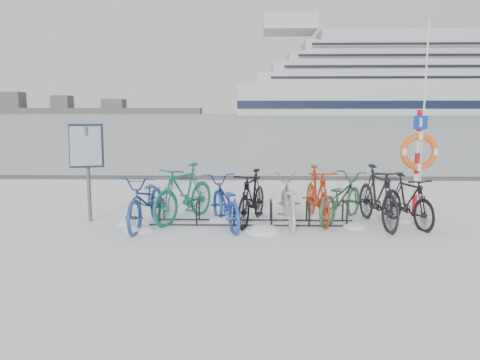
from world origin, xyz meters
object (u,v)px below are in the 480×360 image
(info_board, at_px, (87,152))
(lifebuoy_station, at_px, (419,152))
(cruise_ferry, at_px, (413,83))
(bike_rack, at_px, (253,215))

(info_board, bearing_deg, lifebuoy_station, -9.99)
(lifebuoy_station, height_order, cruise_ferry, cruise_ferry)
(bike_rack, bearing_deg, cruise_ferry, 70.86)
(bike_rack, xyz_separation_m, cruise_ferry, (68.70, 197.98, 13.50))
(info_board, relative_size, cruise_ferry, 0.01)
(bike_rack, xyz_separation_m, lifebuoy_station, (3.45, 0.81, 1.17))
(info_board, distance_m, cruise_ferry, 210.94)
(bike_rack, relative_size, lifebuoy_station, 0.99)
(cruise_ferry, bearing_deg, info_board, -109.98)
(lifebuoy_station, bearing_deg, info_board, -173.83)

